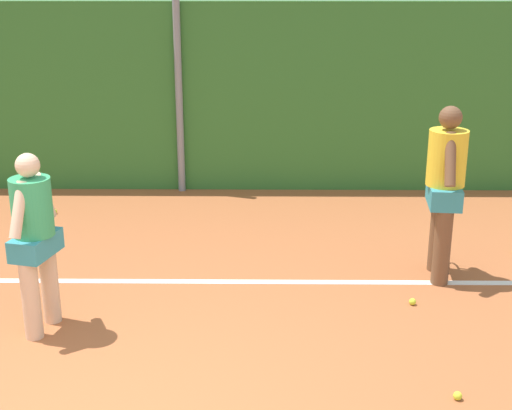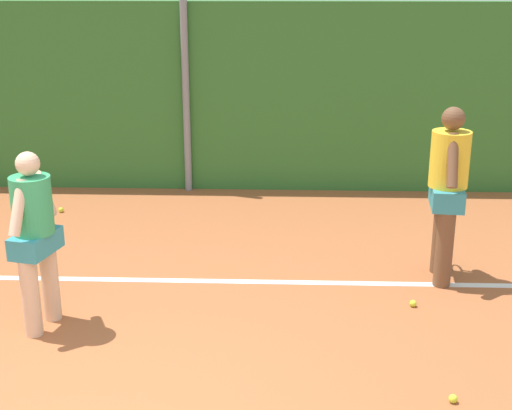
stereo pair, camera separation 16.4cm
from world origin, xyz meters
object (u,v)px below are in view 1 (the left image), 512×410
at_px(tennis_ball_0, 54,212).
at_px(tennis_ball_5, 458,396).
at_px(player_midcourt, 445,184).
at_px(tennis_ball_2, 412,302).
at_px(player_foreground_near, 35,234).

distance_m(tennis_ball_0, tennis_ball_5, 5.92).
distance_m(player_midcourt, tennis_ball_0, 5.03).
xyz_separation_m(player_midcourt, tennis_ball_0, (-4.54, 1.93, -0.97)).
bearing_deg(tennis_ball_5, player_midcourt, 80.88).
height_order(player_midcourt, tennis_ball_5, player_midcourt).
height_order(player_midcourt, tennis_ball_2, player_midcourt).
distance_m(player_midcourt, tennis_ball_2, 1.24).
bearing_deg(tennis_ball_5, tennis_ball_2, 90.92).
height_order(player_foreground_near, tennis_ball_0, player_foreground_near).
distance_m(player_foreground_near, tennis_ball_0, 3.33).
relative_size(player_midcourt, tennis_ball_5, 27.13).
xyz_separation_m(tennis_ball_2, tennis_ball_5, (0.03, -1.58, 0.00)).
xyz_separation_m(player_foreground_near, tennis_ball_5, (3.40, -1.07, -0.87)).
bearing_deg(player_foreground_near, tennis_ball_5, 86.24).
bearing_deg(tennis_ball_2, tennis_ball_5, -89.08).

